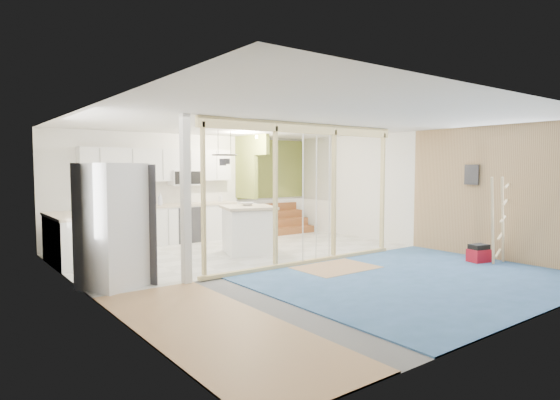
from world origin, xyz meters
TOP-DOWN VIEW (x-y plane):
  - room at (0.00, 0.00)m, footprint 7.01×8.01m
  - floor_overlays at (0.07, 0.06)m, footprint 7.00×8.00m
  - stud_frame at (-0.27, -0.00)m, footprint 4.66×0.14m
  - base_cabinets at (-1.61, 3.36)m, footprint 4.45×2.24m
  - upper_cabinets at (-0.84, 3.82)m, footprint 3.60×0.41m
  - green_partition at (2.04, 3.66)m, footprint 2.25×1.51m
  - pot_rack at (-0.31, 1.89)m, footprint 0.52×0.52m
  - sheathing_panel at (3.48, -2.00)m, footprint 0.02×4.00m
  - electrical_panel at (3.43, -1.40)m, footprint 0.04×0.30m
  - ceiling_light at (1.40, 3.00)m, footprint 0.32×0.32m
  - fridge at (-3.06, 0.45)m, footprint 1.06×1.02m
  - island at (0.05, 1.55)m, footprint 1.28×1.28m
  - bowl at (0.10, 1.65)m, footprint 0.36×0.36m
  - soap_bottle_a at (-0.99, 3.64)m, footprint 0.13×0.13m
  - soap_bottle_b at (0.70, 3.82)m, footprint 0.11×0.12m
  - toolbox at (3.00, -1.84)m, footprint 0.42×0.35m
  - ladder at (3.09, -2.16)m, footprint 0.86×0.14m

SIDE VIEW (x-z plane):
  - floor_overlays at x=0.07m, z-range 0.00..0.02m
  - toolbox at x=3.00m, z-range -0.01..0.34m
  - base_cabinets at x=-1.61m, z-range 0.00..0.93m
  - island at x=0.05m, z-range 0.00..0.99m
  - ladder at x=3.09m, z-range 0.02..1.63m
  - fridge at x=-3.06m, z-range 0.00..1.86m
  - green_partition at x=2.04m, z-range -0.36..2.24m
  - soap_bottle_b at x=0.70m, z-range 0.93..1.12m
  - bowl at x=0.10m, z-range 1.00..1.06m
  - soap_bottle_a at x=-0.99m, z-range 0.93..1.22m
  - sheathing_panel at x=3.48m, z-range 0.00..2.60m
  - room at x=0.00m, z-range 0.00..2.61m
  - stud_frame at x=-0.27m, z-range 0.31..2.91m
  - electrical_panel at x=3.43m, z-range 1.45..1.85m
  - upper_cabinets at x=-0.84m, z-range 1.39..2.25m
  - pot_rack at x=-0.31m, z-range 1.64..2.36m
  - ceiling_light at x=1.40m, z-range 2.50..2.58m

